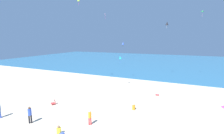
% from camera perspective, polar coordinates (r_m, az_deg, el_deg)
% --- Properties ---
extents(ground_plane, '(120.00, 120.00, 0.00)m').
position_cam_1_polar(ground_plane, '(22.76, 3.09, -11.04)').
color(ground_plane, beige).
extents(ocean_water, '(120.00, 60.00, 0.05)m').
position_cam_1_polar(ocean_water, '(62.18, 16.74, 1.91)').
color(ocean_water, teal).
rests_on(ocean_water, ground_plane).
extents(beach_chair_near_camera, '(0.83, 0.83, 0.62)m').
position_cam_1_polar(beach_chair_near_camera, '(21.80, -20.19, -11.83)').
color(beach_chair_near_camera, '#D13D3D').
rests_on(beach_chair_near_camera, ground_plane).
extents(cooler_box, '(0.49, 0.46, 0.27)m').
position_cam_1_polar(cooler_box, '(24.59, 15.99, -9.47)').
color(cooler_box, red).
rests_on(cooler_box, ground_plane).
extents(person_0, '(0.41, 0.41, 1.49)m').
position_cam_1_polar(person_0, '(15.97, -7.99, -17.20)').
color(person_0, red).
rests_on(person_0, ground_plane).
extents(person_2, '(0.66, 0.41, 0.80)m').
position_cam_1_polar(person_2, '(15.45, -18.45, -21.02)').
color(person_2, yellow).
rests_on(person_2, ground_plane).
extents(person_3, '(0.43, 0.64, 0.74)m').
position_cam_1_polar(person_3, '(19.33, 7.82, -14.15)').
color(person_3, orange).
rests_on(person_3, ground_plane).
extents(person_4, '(0.48, 0.48, 1.71)m').
position_cam_1_polar(person_4, '(17.93, -27.49, -14.69)').
color(person_4, black).
rests_on(person_4, ground_plane).
extents(kite_green, '(0.67, 0.67, 1.12)m').
position_cam_1_polar(kite_green, '(37.03, 29.80, 17.05)').
color(kite_green, green).
extents(kite_pink, '(0.27, 0.58, 1.32)m').
position_cam_1_polar(kite_pink, '(40.91, -2.48, 18.27)').
color(kite_pink, pink).
extents(kite_teal, '(0.69, 0.65, 1.28)m').
position_cam_1_polar(kite_teal, '(26.72, 2.92, 3.46)').
color(kite_teal, '#1EADAD').
extents(kite_black, '(0.89, 0.90, 1.40)m').
position_cam_1_polar(kite_black, '(35.89, 19.19, 14.60)').
color(kite_black, black).
extents(kite_blue, '(0.57, 0.64, 1.00)m').
position_cam_1_polar(kite_blue, '(31.76, 3.97, 8.50)').
color(kite_blue, blue).
extents(kite_lime, '(0.60, 0.61, 1.16)m').
position_cam_1_polar(kite_lime, '(29.52, -11.98, 22.67)').
color(kite_lime, '#99DB33').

